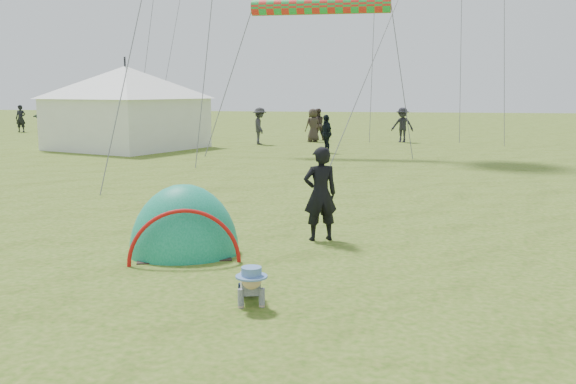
% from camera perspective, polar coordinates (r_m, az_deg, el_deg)
% --- Properties ---
extents(ground, '(140.00, 140.00, 0.00)m').
position_cam_1_polar(ground, '(8.60, -4.70, -8.53)').
color(ground, '#2B590E').
extents(crawling_toddler, '(0.67, 0.81, 0.53)m').
position_cam_1_polar(crawling_toddler, '(7.92, -3.35, -8.07)').
color(crawling_toddler, black).
rests_on(crawling_toddler, ground).
extents(popup_tent, '(2.12, 1.93, 2.25)m').
position_cam_1_polar(popup_tent, '(10.46, -9.17, -5.43)').
color(popup_tent, '#098055').
rests_on(popup_tent, ground).
extents(standing_adult, '(0.71, 0.60, 1.64)m').
position_cam_1_polar(standing_adult, '(11.10, 2.88, -0.16)').
color(standing_adult, black).
rests_on(standing_adult, ground).
extents(event_marquee, '(7.28, 7.28, 3.91)m').
position_cam_1_polar(event_marquee, '(29.65, -14.17, 7.54)').
color(event_marquee, white).
rests_on(event_marquee, ground).
extents(crowd_person_0, '(0.70, 0.70, 1.63)m').
position_cam_1_polar(crowd_person_0, '(41.47, -17.66, 6.16)').
color(crowd_person_0, '#23232C').
rests_on(crowd_person_0, ground).
extents(crowd_person_1, '(0.97, 0.86, 1.65)m').
position_cam_1_polar(crowd_person_1, '(33.85, 2.62, 6.03)').
color(crowd_person_1, '#3D302D').
rests_on(crowd_person_1, ground).
extents(crowd_person_2, '(0.82, 1.00, 1.59)m').
position_cam_1_polar(crowd_person_2, '(26.85, 3.40, 5.19)').
color(crowd_person_2, black).
rests_on(crowd_person_2, ground).
extents(crowd_person_3, '(1.24, 0.88, 1.73)m').
position_cam_1_polar(crowd_person_3, '(32.87, 10.14, 5.89)').
color(crowd_person_3, black).
rests_on(crowd_person_3, ground).
extents(crowd_person_5, '(1.60, 1.35, 1.73)m').
position_cam_1_polar(crowd_person_5, '(43.66, -21.04, 6.18)').
color(crowd_person_5, '#283B42').
rests_on(crowd_person_5, ground).
extents(crowd_person_6, '(0.66, 0.48, 1.69)m').
position_cam_1_polar(crowd_person_6, '(43.55, -22.67, 6.05)').
color(crowd_person_6, black).
rests_on(crowd_person_6, ground).
extents(crowd_person_9, '(1.01, 1.30, 1.77)m').
position_cam_1_polar(crowd_person_9, '(31.03, -2.53, 5.88)').
color(crowd_person_9, '#2D2C31').
rests_on(crowd_person_9, ground).
extents(crowd_person_10, '(0.97, 0.92, 1.67)m').
position_cam_1_polar(crowd_person_10, '(32.61, 2.23, 5.95)').
color(crowd_person_10, '#322A24').
rests_on(crowd_person_10, ground).
extents(crowd_person_12, '(0.74, 0.75, 1.75)m').
position_cam_1_polar(crowd_person_12, '(33.11, -17.37, 5.65)').
color(crowd_person_12, '#313136').
rests_on(crowd_person_12, ground).
extents(rainbow_tube_kite, '(5.58, 0.64, 0.64)m').
position_cam_1_polar(rainbow_tube_kite, '(26.65, 2.90, 16.16)').
color(rainbow_tube_kite, red).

